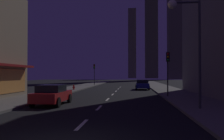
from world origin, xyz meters
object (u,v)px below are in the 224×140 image
Objects in this scene: fire_hydrant_far_left at (74,87)px; traffic_light_far_left at (94,70)px; street_lamp_right at (185,27)px; traffic_light_near_right at (168,64)px; car_parked_near at (52,94)px; car_parked_far at (142,85)px.

traffic_light_far_left reaches higher than fire_hydrant_far_left.
fire_hydrant_far_left is 21.11m from street_lamp_right.
traffic_light_near_right is (11.40, -9.22, 2.74)m from fire_hydrant_far_left.
car_parked_near is 1.01× the size of traffic_light_near_right.
street_lamp_right is at bearing -71.28° from traffic_light_far_left.
traffic_light_near_right is 8.23m from street_lamp_right.
traffic_light_near_right is at bearing -38.95° from fire_hydrant_far_left.
car_parked_near and car_parked_far have the same top height.
car_parked_far is 20.76m from street_lamp_right.
street_lamp_right is (8.98, -2.01, 4.33)m from car_parked_near.
fire_hydrant_far_left is at bearing 98.59° from car_parked_near.
traffic_light_far_left is (-11.00, 24.09, 0.00)m from traffic_light_near_right.
fire_hydrant_far_left is at bearing 123.21° from street_lamp_right.
car_parked_near is at bearing 167.36° from street_lamp_right.
car_parked_near is 15.39m from fire_hydrant_far_left.
fire_hydrant_far_left is 15.13m from traffic_light_far_left.
car_parked_near is at bearing -146.59° from traffic_light_near_right.
traffic_light_near_right is at bearing -81.15° from car_parked_far.
car_parked_near is 11.17m from traffic_light_near_right.
street_lamp_right is at bearing -56.79° from fire_hydrant_far_left.
street_lamp_right is (1.78, -20.23, 4.33)m from car_parked_far.
car_parked_near is 6.48× the size of fire_hydrant_far_left.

